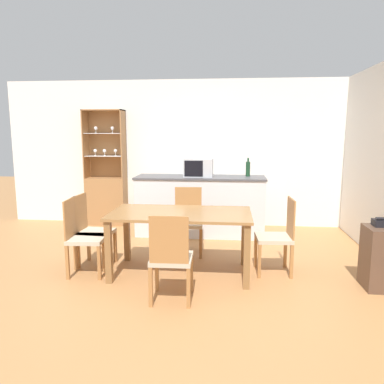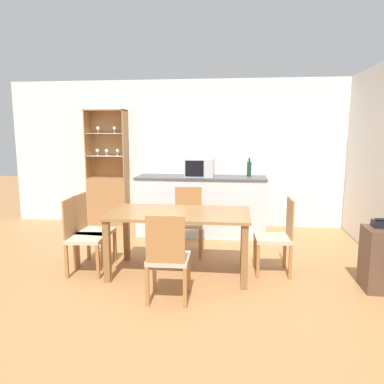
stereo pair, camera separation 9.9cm
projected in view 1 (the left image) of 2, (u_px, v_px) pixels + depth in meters
The scene contains 13 objects.
ground_plane at pixel (173, 279), 4.26m from camera, with size 18.00×18.00×0.00m, color #B27A47.
wall_back at pixel (195, 153), 6.63m from camera, with size 6.80×0.06×2.55m.
kitchen_counter at pixel (200, 206), 6.04m from camera, with size 2.06×0.61×0.95m.
display_cabinet at pixel (107, 191), 6.72m from camera, with size 0.70×0.32×2.03m.
dining_table at pixel (181, 221), 4.35m from camera, with size 1.63×0.86×0.74m.
dining_chair_side_left_far at pixel (92, 231), 4.63m from camera, with size 0.43×0.43×0.90m.
dining_chair_side_right_far at pixel (278, 236), 4.40m from camera, with size 0.42×0.42×0.90m.
dining_chair_side_left_near at pixel (83, 237), 4.37m from camera, with size 0.43×0.43×0.90m.
dining_chair_head_far at pixel (188, 221), 5.12m from camera, with size 0.43×0.43×0.90m.
dining_chair_head_near at pixel (171, 258), 3.65m from camera, with size 0.41×0.41×0.90m.
microwave at pixel (199, 167), 5.97m from camera, with size 0.45×0.39×0.29m.
wine_bottle at pixel (248, 169), 5.96m from camera, with size 0.07×0.07×0.29m.
telephone at pixel (384, 223), 3.97m from camera, with size 0.22×0.15×0.11m.
Camera 1 is at (0.62, -4.00, 1.67)m, focal length 35.00 mm.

